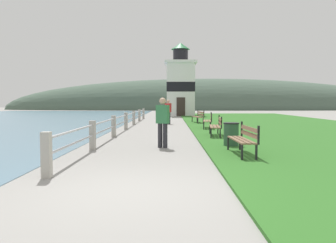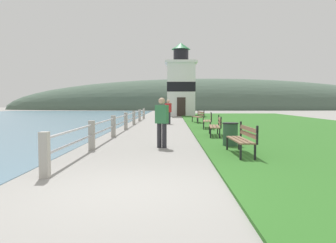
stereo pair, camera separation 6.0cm
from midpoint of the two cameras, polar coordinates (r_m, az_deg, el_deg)
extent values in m
plane|color=gray|center=(5.82, -7.48, -12.03)|extent=(160.00, 160.00, 0.00)
cube|color=#2D6623|center=(21.16, 20.12, -0.85)|extent=(12.00, 43.05, 0.06)
cube|color=#A8A399|center=(7.11, -20.47, -5.49)|extent=(0.18, 0.18, 0.94)
cube|color=#A8A399|center=(10.81, -13.00, -2.35)|extent=(0.18, 0.18, 0.94)
cube|color=#A8A399|center=(14.61, -9.38, -0.80)|extent=(0.18, 0.18, 0.94)
cube|color=#A8A399|center=(18.46, -7.27, 0.10)|extent=(0.18, 0.18, 0.94)
cube|color=#A8A399|center=(22.32, -5.88, 0.69)|extent=(0.18, 0.18, 0.94)
cube|color=#A8A399|center=(26.19, -4.91, 1.11)|extent=(0.18, 0.18, 0.94)
cube|color=#A8A399|center=(30.07, -4.19, 1.42)|extent=(0.18, 0.18, 0.94)
cylinder|color=#B2B2B7|center=(18.44, -7.28, 1.12)|extent=(0.06, 23.40, 0.06)
cylinder|color=#B2B2B7|center=(18.46, -7.27, 0.10)|extent=(0.06, 23.40, 0.06)
cube|color=brown|center=(9.46, 11.71, -3.16)|extent=(0.16, 1.82, 0.04)
cube|color=brown|center=(9.49, 12.58, -3.15)|extent=(0.16, 1.82, 0.04)
cube|color=brown|center=(9.52, 13.44, -3.14)|extent=(0.16, 1.82, 0.04)
cube|color=brown|center=(9.52, 13.98, -1.23)|extent=(0.10, 1.82, 0.11)
cube|color=brown|center=(9.53, 13.96, -2.18)|extent=(0.10, 1.82, 0.11)
cube|color=black|center=(8.63, 12.73, -5.46)|extent=(0.05, 0.05, 0.45)
cube|color=black|center=(10.34, 10.42, -3.95)|extent=(0.05, 0.05, 0.45)
cube|color=black|center=(8.72, 15.10, -5.40)|extent=(0.05, 0.05, 0.45)
cube|color=black|center=(10.42, 12.42, -3.92)|extent=(0.05, 0.05, 0.45)
cube|color=black|center=(8.67, 15.46, -2.32)|extent=(0.05, 0.05, 0.49)
cube|color=black|center=(10.38, 12.72, -1.34)|extent=(0.05, 0.05, 0.49)
cube|color=brown|center=(14.40, 7.60, -0.86)|extent=(0.29, 1.90, 0.04)
cube|color=brown|center=(14.40, 8.19, -0.86)|extent=(0.29, 1.90, 0.04)
cube|color=brown|center=(14.41, 8.77, -0.86)|extent=(0.29, 1.90, 0.04)
cube|color=brown|center=(14.39, 9.13, 0.39)|extent=(0.23, 1.89, 0.11)
cube|color=brown|center=(14.40, 9.12, -0.23)|extent=(0.23, 1.89, 0.11)
cube|color=black|center=(13.50, 7.54, -2.19)|extent=(0.05, 0.05, 0.45)
cube|color=black|center=(15.34, 7.36, -1.51)|extent=(0.05, 0.05, 0.45)
cube|color=black|center=(13.51, 9.11, -2.20)|extent=(0.05, 0.05, 0.45)
cube|color=black|center=(15.35, 8.74, -1.52)|extent=(0.05, 0.05, 0.45)
cube|color=black|center=(13.48, 9.34, -0.21)|extent=(0.05, 0.05, 0.49)
cube|color=black|center=(15.32, 8.94, 0.23)|extent=(0.05, 0.05, 0.49)
cube|color=brown|center=(18.52, 6.44, 0.11)|extent=(0.31, 1.89, 0.04)
cube|color=brown|center=(18.52, 6.90, 0.11)|extent=(0.31, 1.89, 0.04)
cube|color=brown|center=(18.52, 7.35, 0.11)|extent=(0.31, 1.89, 0.04)
cube|color=brown|center=(18.50, 7.63, 1.09)|extent=(0.25, 1.88, 0.11)
cube|color=brown|center=(18.51, 7.62, 0.60)|extent=(0.25, 1.88, 0.11)
cube|color=black|center=(17.62, 6.30, -0.86)|extent=(0.06, 0.06, 0.45)
cube|color=black|center=(19.45, 6.34, -0.45)|extent=(0.06, 0.06, 0.45)
cube|color=black|center=(17.62, 7.50, -0.86)|extent=(0.06, 0.06, 0.45)
cube|color=black|center=(19.45, 7.43, -0.46)|extent=(0.06, 0.06, 0.45)
cube|color=black|center=(17.59, 7.67, 0.66)|extent=(0.06, 0.06, 0.49)
cube|color=black|center=(19.43, 7.59, 0.93)|extent=(0.06, 0.06, 0.49)
cube|color=brown|center=(23.26, 4.89, 0.81)|extent=(0.38, 1.98, 0.04)
cube|color=brown|center=(23.29, 5.25, 0.81)|extent=(0.38, 1.98, 0.04)
cube|color=brown|center=(23.32, 5.60, 0.81)|extent=(0.38, 1.98, 0.04)
cube|color=brown|center=(23.33, 5.81, 1.59)|extent=(0.32, 1.97, 0.11)
cube|color=brown|center=(23.34, 5.81, 1.20)|extent=(0.32, 1.97, 0.11)
cube|color=black|center=(22.32, 5.31, 0.06)|extent=(0.06, 0.06, 0.45)
cube|color=black|center=(24.21, 4.33, 0.34)|extent=(0.06, 0.06, 0.45)
cube|color=black|center=(22.40, 6.23, 0.07)|extent=(0.06, 0.06, 0.45)
cube|color=black|center=(24.29, 5.18, 0.34)|extent=(0.06, 0.06, 0.45)
cube|color=black|center=(22.39, 6.36, 1.27)|extent=(0.06, 0.06, 0.49)
cube|color=black|center=(24.28, 5.30, 1.45)|extent=(0.06, 0.06, 0.49)
cube|color=white|center=(36.03, 2.30, 5.53)|extent=(2.97, 2.97, 5.67)
cube|color=black|center=(36.04, 2.30, 5.98)|extent=(3.01, 3.01, 1.02)
cube|color=white|center=(36.26, 2.31, 10.21)|extent=(3.42, 3.42, 0.25)
cylinder|color=black|center=(36.36, 2.32, 11.42)|extent=(1.64, 1.64, 1.30)
cone|color=#23703D|center=(36.51, 2.32, 12.98)|extent=(2.04, 2.04, 0.71)
cube|color=#332823|center=(34.51, 2.37, 2.57)|extent=(0.90, 0.06, 2.00)
cylinder|color=#28282D|center=(11.06, -1.37, -2.44)|extent=(0.15, 0.15, 0.82)
cylinder|color=#28282D|center=(10.98, -0.49, -2.48)|extent=(0.15, 0.15, 0.82)
cube|color=#337A47|center=(10.97, -0.93, 1.28)|extent=(0.46, 0.36, 0.62)
sphere|color=tan|center=(10.96, -0.93, 3.58)|extent=(0.22, 0.22, 0.22)
cylinder|color=#28282D|center=(22.68, -0.10, 0.60)|extent=(0.15, 0.15, 0.82)
cylinder|color=#28282D|center=(22.60, 0.32, 0.59)|extent=(0.15, 0.15, 0.82)
cube|color=#B22323|center=(22.61, 0.11, 2.42)|extent=(0.47, 0.37, 0.62)
sphere|color=tan|center=(22.61, 0.11, 3.54)|extent=(0.22, 0.22, 0.22)
cylinder|color=#2D5138|center=(11.33, 10.95, -2.42)|extent=(0.50, 0.50, 0.80)
cylinder|color=black|center=(11.29, 10.97, -0.30)|extent=(0.54, 0.54, 0.04)
ellipsoid|color=#475B4C|center=(64.67, 7.08, 2.09)|extent=(80.00, 16.00, 12.00)
camera|label=1|loc=(0.03, -89.92, 0.01)|focal=35.00mm
camera|label=2|loc=(0.03, 90.08, -0.01)|focal=35.00mm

